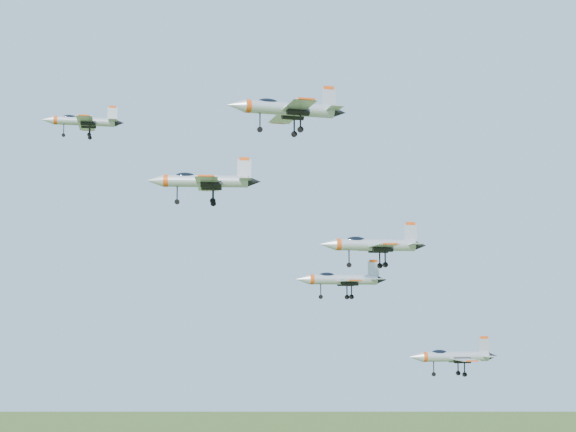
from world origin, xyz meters
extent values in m
cylinder|color=#A7AEB4|center=(-25.29, 12.90, 155.99)|extent=(8.42, 1.40, 1.21)
cone|color=#A7AEB4|center=(-30.33, 12.79, 155.99)|extent=(1.71, 1.25, 1.21)
cone|color=black|center=(-20.44, 13.01, 155.99)|extent=(1.33, 1.06, 1.03)
ellipsoid|color=black|center=(-27.35, 12.85, 156.44)|extent=(2.07, 0.92, 0.77)
cube|color=#A7AEB4|center=(-25.05, 10.29, 155.75)|extent=(2.24, 4.15, 0.13)
cube|color=#A7AEB4|center=(-25.17, 15.52, 155.75)|extent=(2.24, 4.15, 0.13)
cube|color=#A7AEB4|center=(-21.47, 12.99, 157.25)|extent=(1.40, 0.14, 1.96)
cube|color=#CA420E|center=(-21.47, 12.99, 158.27)|extent=(1.03, 0.15, 0.33)
cylinder|color=#A7AEB4|center=(-9.27, -4.04, 145.24)|extent=(10.44, 2.57, 1.49)
cone|color=#A7AEB4|center=(-15.44, -3.39, 145.24)|extent=(2.21, 1.70, 1.49)
cone|color=black|center=(-3.32, -4.67, 145.24)|extent=(1.73, 1.43, 1.27)
ellipsoid|color=black|center=(-11.78, -3.78, 145.81)|extent=(2.63, 1.33, 0.95)
cube|color=#A7AEB4|center=(-9.38, -7.27, 144.96)|extent=(3.16, 5.31, 0.16)
cube|color=#A7AEB4|center=(-8.70, -0.86, 144.96)|extent=(3.16, 5.31, 0.16)
cube|color=#A7AEB4|center=(-4.58, -4.53, 146.79)|extent=(1.73, 0.32, 2.41)
cube|color=#CA420E|center=(-4.58, -4.53, 148.06)|extent=(1.27, 0.29, 0.40)
cylinder|color=#A7AEB4|center=(-0.61, -14.11, 152.15)|extent=(10.39, 2.53, 1.49)
cone|color=#A7AEB4|center=(-6.75, -14.74, 152.15)|extent=(2.20, 1.69, 1.49)
cone|color=black|center=(5.30, -13.51, 152.15)|extent=(1.72, 1.42, 1.26)
ellipsoid|color=black|center=(-3.11, -14.37, 152.71)|extent=(2.61, 1.32, 0.94)
cube|color=#A7AEB4|center=(-0.06, -17.27, 151.86)|extent=(3.13, 5.27, 0.16)
cube|color=#A7AEB4|center=(-0.71, -10.90, 151.86)|extent=(3.13, 5.27, 0.16)
cube|color=#A7AEB4|center=(4.05, -13.63, 153.69)|extent=(1.72, 0.31, 2.40)
cube|color=#CA420E|center=(4.05, -13.63, 154.95)|extent=(1.27, 0.29, 0.40)
cylinder|color=#A7AEB4|center=(10.34, 5.80, 133.66)|extent=(9.54, 1.60, 1.37)
cone|color=#A7AEB4|center=(4.64, 5.67, 133.66)|extent=(1.93, 1.42, 1.37)
cone|color=black|center=(15.83, 5.94, 133.66)|extent=(1.51, 1.20, 1.17)
ellipsoid|color=black|center=(8.02, 5.75, 134.18)|extent=(2.35, 1.04, 0.87)
cube|color=#A7AEB4|center=(10.62, 2.85, 133.40)|extent=(2.54, 4.71, 0.15)
cube|color=#A7AEB4|center=(10.48, 8.77, 133.40)|extent=(2.54, 4.71, 0.15)
cube|color=#A7AEB4|center=(14.67, 5.91, 135.09)|extent=(1.59, 0.17, 2.22)
cube|color=#CA420E|center=(14.67, 5.91, 136.25)|extent=(1.17, 0.18, 0.37)
cylinder|color=#A7AEB4|center=(9.76, -12.22, 137.04)|extent=(9.37, 1.45, 1.35)
cone|color=#A7AEB4|center=(4.14, -12.17, 137.04)|extent=(1.89, 1.37, 1.35)
cone|color=black|center=(15.16, -12.28, 137.04)|extent=(1.47, 1.16, 1.15)
ellipsoid|color=black|center=(7.47, -12.20, 137.55)|extent=(2.30, 1.00, 0.86)
cube|color=#A7AEB4|center=(9.94, -15.14, 136.78)|extent=(2.44, 4.60, 0.15)
cube|color=#A7AEB4|center=(10.00, -9.31, 136.78)|extent=(2.44, 4.60, 0.15)
cube|color=#A7AEB4|center=(14.02, -12.27, 138.44)|extent=(1.56, 0.14, 2.18)
cube|color=#CA420E|center=(14.02, -12.27, 139.59)|extent=(1.15, 0.16, 0.36)
cylinder|color=#A7AEB4|center=(22.30, -4.21, 123.73)|extent=(8.64, 1.29, 1.25)
cone|color=#A7AEB4|center=(17.12, -4.23, 123.73)|extent=(1.73, 1.26, 1.25)
cone|color=black|center=(27.29, -4.19, 123.73)|extent=(1.35, 1.07, 1.06)
ellipsoid|color=black|center=(20.19, -4.22, 124.20)|extent=(2.12, 0.91, 0.79)
cube|color=#A7AEB4|center=(22.51, -6.90, 123.49)|extent=(2.23, 4.23, 0.13)
cube|color=#A7AEB4|center=(22.48, -1.52, 123.49)|extent=(2.23, 4.23, 0.13)
cube|color=#A7AEB4|center=(26.24, -4.19, 125.03)|extent=(1.44, 0.12, 2.01)
cube|color=#CA420E|center=(26.24, -4.19, 126.08)|extent=(1.06, 0.14, 0.34)
camera|label=1|loc=(-15.88, -101.21, 129.93)|focal=50.00mm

